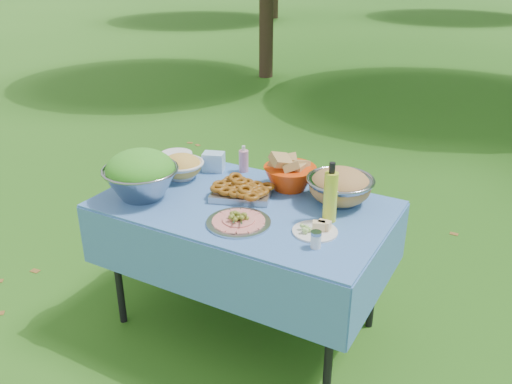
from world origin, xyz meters
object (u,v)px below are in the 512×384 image
salad_bowl (141,174)px  pasta_bowl_steel (340,186)px  charcuterie_platter (239,217)px  bread_bowl (290,172)px  picnic_table (245,266)px  plate_stack (177,158)px  oil_bottle (331,192)px

salad_bowl → pasta_bowl_steel: bearing=25.4°
pasta_bowl_steel → charcuterie_platter: pasta_bowl_steel is taller
bread_bowl → charcuterie_platter: bread_bowl is taller
bread_bowl → charcuterie_platter: 0.49m
picnic_table → charcuterie_platter: bearing=-66.9°
picnic_table → pasta_bowl_steel: size_ratio=4.28×
plate_stack → charcuterie_platter: same height
picnic_table → salad_bowl: size_ratio=3.76×
picnic_table → charcuterie_platter: 0.47m
picnic_table → salad_bowl: bearing=-159.1°
picnic_table → salad_bowl: salad_bowl is taller
plate_stack → salad_bowl: bearing=-75.5°
salad_bowl → pasta_bowl_steel: salad_bowl is taller
salad_bowl → plate_stack: size_ratio=2.05×
oil_bottle → salad_bowl: bearing=-166.7°
pasta_bowl_steel → picnic_table: bearing=-149.5°
salad_bowl → plate_stack: (-0.12, 0.46, -0.09)m
plate_stack → pasta_bowl_steel: (1.04, -0.02, 0.06)m
picnic_table → pasta_bowl_steel: pasta_bowl_steel is taller
bread_bowl → pasta_bowl_steel: (0.30, -0.03, -0.00)m
plate_stack → pasta_bowl_steel: pasta_bowl_steel is taller
salad_bowl → oil_bottle: size_ratio=1.30×
picnic_table → charcuterie_platter: (0.09, -0.20, 0.42)m
pasta_bowl_steel → oil_bottle: 0.22m
salad_bowl → plate_stack: 0.48m
salad_bowl → bread_bowl: (0.62, 0.47, -0.03)m
bread_bowl → oil_bottle: oil_bottle is taller
picnic_table → charcuterie_platter: size_ratio=4.75×
salad_bowl → oil_bottle: (0.95, 0.23, 0.02)m
picnic_table → bread_bowl: size_ratio=5.17×
pasta_bowl_steel → oil_bottle: (0.03, -0.21, 0.06)m
picnic_table → plate_stack: size_ratio=7.71×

